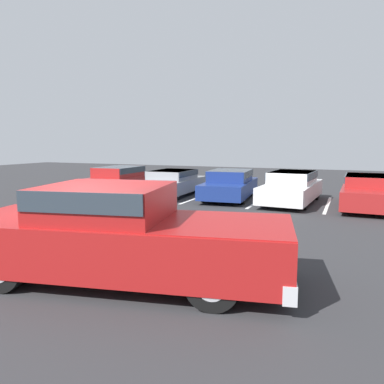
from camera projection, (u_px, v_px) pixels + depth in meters
name	position (u px, v px, depth m)	size (l,w,h in m)	color
ground_plane	(87.00, 265.00, 7.48)	(60.00, 60.00, 0.00)	#2D2D30
stall_stripe_a	(100.00, 191.00, 18.92)	(0.12, 4.29, 0.01)	white
stall_stripe_b	(147.00, 194.00, 17.87)	(0.12, 4.29, 0.01)	white
stall_stripe_c	(200.00, 197.00, 16.82)	(0.12, 4.29, 0.01)	white
stall_stripe_d	(259.00, 201.00, 15.77)	(0.12, 4.29, 0.01)	white
stall_stripe_e	(328.00, 205.00, 14.72)	(0.12, 4.29, 0.01)	white
pickup_truck	(123.00, 234.00, 6.59)	(6.15, 3.20, 1.70)	#A51919
parked_sedan_a	(118.00, 179.00, 18.24)	(1.94, 4.75, 1.26)	maroon
parked_sedan_b	(172.00, 182.00, 17.34)	(1.95, 4.52, 1.16)	gray
parked_sedan_c	(230.00, 184.00, 16.21)	(2.15, 4.38, 1.25)	navy
parked_sedan_d	(292.00, 186.00, 15.14)	(2.07, 4.74, 1.28)	silver
parked_sedan_e	(368.00, 190.00, 14.04)	(1.91, 4.79, 1.22)	maroon
traffic_cone	(7.00, 225.00, 10.04)	(0.41, 0.41, 0.53)	black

